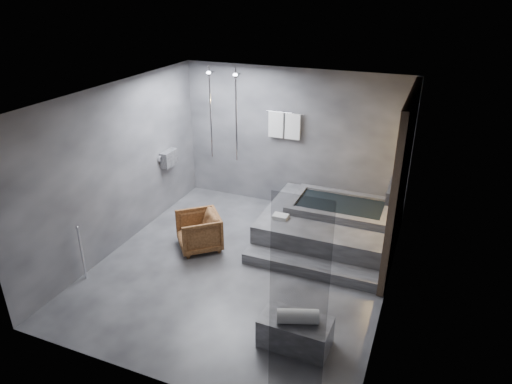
% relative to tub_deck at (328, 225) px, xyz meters
% --- Properties ---
extents(room, '(5.00, 5.04, 2.82)m').
position_rel_tub_deck_xyz_m(room, '(-0.65, -1.21, 1.48)').
color(room, '#2F2F31').
rests_on(room, ground).
extents(tub_deck, '(2.20, 2.00, 0.50)m').
position_rel_tub_deck_xyz_m(tub_deck, '(0.00, 0.00, 0.00)').
color(tub_deck, '#343437').
rests_on(tub_deck, ground).
extents(tub_step, '(2.20, 0.36, 0.18)m').
position_rel_tub_deck_xyz_m(tub_step, '(0.00, -1.18, -0.16)').
color(tub_step, '#343437').
rests_on(tub_step, ground).
extents(concrete_bench, '(0.90, 0.51, 0.40)m').
position_rel_tub_deck_xyz_m(concrete_bench, '(0.27, -2.79, -0.05)').
color(concrete_bench, '#38383B').
rests_on(concrete_bench, ground).
extents(driftwood_chair, '(0.99, 0.99, 0.65)m').
position_rel_tub_deck_xyz_m(driftwood_chair, '(-1.98, -1.18, 0.07)').
color(driftwood_chair, '#412310').
rests_on(driftwood_chair, ground).
extents(rolled_towel, '(0.55, 0.35, 0.18)m').
position_rel_tub_deck_xyz_m(rolled_towel, '(0.31, -2.84, 0.24)').
color(rolled_towel, white).
rests_on(rolled_towel, concrete_bench).
extents(deck_towel, '(0.26, 0.19, 0.07)m').
position_rel_tub_deck_xyz_m(deck_towel, '(-0.73, -0.52, 0.28)').
color(deck_towel, white).
rests_on(deck_towel, tub_deck).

